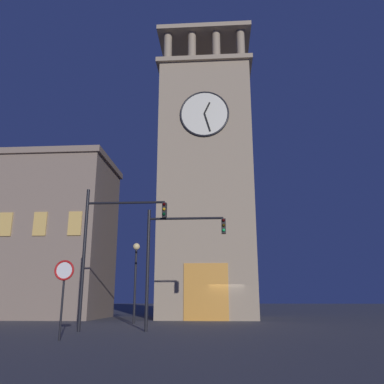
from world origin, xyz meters
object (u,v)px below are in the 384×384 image
object	(u,v)px
traffic_signal_mid	(173,248)
clocktower	(207,186)
traffic_signal_near	(109,237)
no_horn_sign	(64,277)
street_lamp	(136,266)

from	to	relation	value
traffic_signal_mid	clocktower	bearing A→B (deg)	-95.55
traffic_signal_mid	traffic_signal_near	bearing A→B (deg)	5.83
traffic_signal_mid	no_horn_sign	distance (m)	6.07
traffic_signal_near	street_lamp	size ratio (longest dim) A/B	1.39
clocktower	traffic_signal_mid	bearing A→B (deg)	84.45
clocktower	traffic_signal_mid	distance (m)	15.21
clocktower	street_lamp	distance (m)	11.42
clocktower	traffic_signal_near	bearing A→B (deg)	71.83
clocktower	no_horn_sign	xyz separation A→B (m)	(5.00, 17.97, -8.64)
clocktower	street_lamp	world-z (taller)	clocktower
traffic_signal_near	no_horn_sign	distance (m)	4.77
traffic_signal_near	street_lamp	bearing A→B (deg)	-90.81
traffic_signal_mid	street_lamp	size ratio (longest dim) A/B	1.18
street_lamp	traffic_signal_near	bearing A→B (deg)	89.19
traffic_signal_near	street_lamp	distance (m)	6.39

